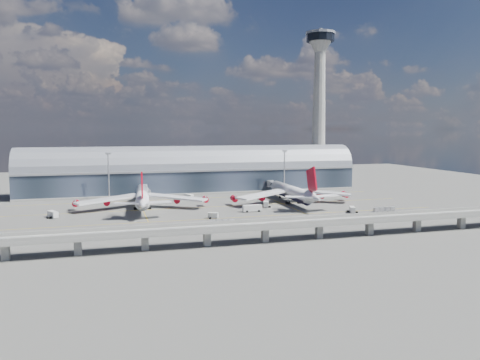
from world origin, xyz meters
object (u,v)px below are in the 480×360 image
object	(u,v)px
airliner_left	(142,197)
floodlight_mast_left	(109,175)
service_truck_3	(352,210)
service_truck_5	(189,197)
cargo_train_2	(384,209)
service_truck_4	(266,204)
airliner_right	(292,193)
service_truck_0	(53,214)
floodlight_mast_right	(284,171)
service_truck_2	(252,208)
control_tower	(319,108)
cargo_train_1	(314,222)
cargo_train_0	(222,222)
service_truck_1	(213,215)

from	to	relation	value
airliner_left	floodlight_mast_left	bearing A→B (deg)	119.59
service_truck_3	service_truck_5	distance (m)	89.03
floodlight_mast_left	cargo_train_2	bearing A→B (deg)	-29.58
service_truck_4	service_truck_3	bearing A→B (deg)	-15.99
airliner_right	service_truck_5	bearing A→B (deg)	151.74
service_truck_0	floodlight_mast_right	bearing A→B (deg)	-8.34
service_truck_2	cargo_train_2	world-z (taller)	service_truck_2
cargo_train_2	airliner_right	bearing A→B (deg)	45.95
service_truck_5	control_tower	bearing A→B (deg)	-5.96
floodlight_mast_left	service_truck_0	world-z (taller)	floodlight_mast_left
floodlight_mast_right	airliner_right	xyz separation A→B (m)	(-9.28, -35.17, -8.09)
control_tower	service_truck_5	distance (m)	111.51
airliner_left	service_truck_3	bearing A→B (deg)	-17.65
airliner_left	floodlight_mast_right	bearing A→B (deg)	24.44
floodlight_mast_right	service_truck_0	xyz separation A→B (m)	(-123.81, -43.70, -12.15)
floodlight_mast_left	control_tower	bearing A→B (deg)	11.72
airliner_right	service_truck_0	bearing A→B (deg)	-174.16
control_tower	airliner_left	size ratio (longest dim) A/B	1.53
service_truck_0	service_truck_4	xyz separation A→B (m)	(97.34, 0.31, -0.01)
floodlight_mast_left	cargo_train_1	xyz separation A→B (m)	(78.95, -86.47, -12.77)
service_truck_0	control_tower	bearing A→B (deg)	-3.48
service_truck_2	service_truck_0	bearing A→B (deg)	84.18
airliner_left	cargo_train_2	distance (m)	114.02
service_truck_5	cargo_train_0	world-z (taller)	service_truck_5
service_truck_5	service_truck_2	bearing A→B (deg)	-91.93
service_truck_3	service_truck_5	bearing A→B (deg)	157.86
service_truck_3	cargo_train_1	bearing A→B (deg)	-125.43
service_truck_3	service_truck_5	xyz separation A→B (m)	(-64.92, 60.92, 0.08)
floodlight_mast_right	service_truck_5	xyz separation A→B (m)	(-58.17, -7.13, -12.19)
airliner_left	service_truck_1	world-z (taller)	airliner_left
service_truck_3	service_truck_4	distance (m)	41.36
airliner_right	service_truck_2	size ratio (longest dim) A/B	7.50
airliner_left	service_truck_5	size ratio (longest dim) A/B	10.82
service_truck_2	cargo_train_2	xyz separation A→B (m)	(59.26, -15.86, -0.71)
service_truck_1	service_truck_3	world-z (taller)	service_truck_3
airliner_left	cargo_train_0	xyz separation A→B (m)	(27.97, -46.09, -4.99)
service_truck_3	airliner_right	bearing A→B (deg)	137.03
floodlight_mast_left	cargo_train_2	size ratio (longest dim) A/B	2.26
floodlight_mast_left	service_truck_4	distance (m)	86.25
airliner_left	cargo_train_1	distance (m)	84.37
airliner_left	service_truck_0	bearing A→B (deg)	-158.62
service_truck_0	cargo_train_1	world-z (taller)	service_truck_0
floodlight_mast_right	airliner_left	bearing A→B (deg)	-159.61
cargo_train_0	service_truck_4	bearing A→B (deg)	-46.56
service_truck_4	control_tower	bearing A→B (deg)	69.88
service_truck_0	cargo_train_0	bearing A→B (deg)	-54.70
cargo_train_0	cargo_train_1	bearing A→B (deg)	-108.69
service_truck_5	cargo_train_2	bearing A→B (deg)	-64.35
service_truck_1	airliner_right	bearing A→B (deg)	-33.30
service_truck_3	floodlight_mast_right	bearing A→B (deg)	116.71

